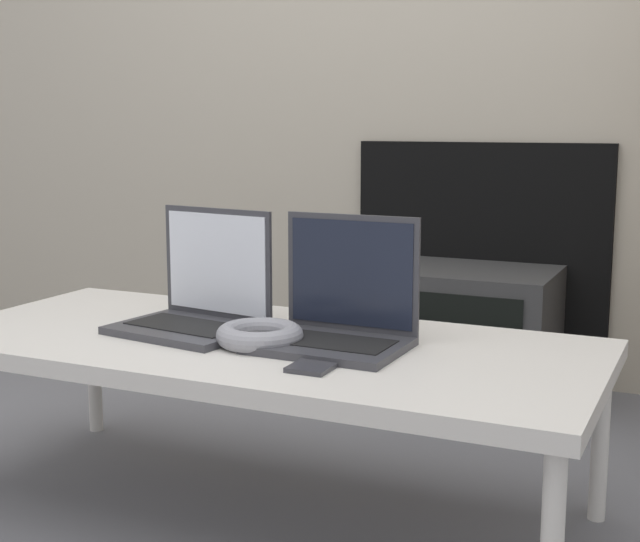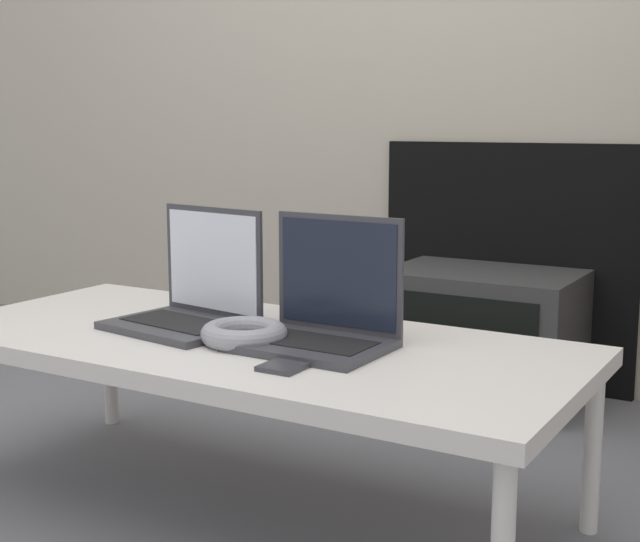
# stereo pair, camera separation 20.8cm
# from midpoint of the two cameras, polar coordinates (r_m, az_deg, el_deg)

# --- Properties ---
(table) EXTENTS (1.38, 0.62, 0.38)m
(table) POSITION_cam_midpoint_polar(r_m,az_deg,el_deg) (1.85, -1.52, -5.16)
(table) COLOR silver
(table) RESTS_ON ground_plane
(laptop_left) EXTENTS (0.32, 0.26, 0.26)m
(laptop_left) POSITION_cam_midpoint_polar(r_m,az_deg,el_deg) (1.94, -5.13, -1.83)
(laptop_left) COLOR #38383D
(laptop_left) RESTS_ON table
(laptop_right) EXTENTS (0.29, 0.23, 0.26)m
(laptop_right) POSITION_cam_midpoint_polar(r_m,az_deg,el_deg) (1.77, 3.52, -2.90)
(laptop_right) COLOR #38383D
(laptop_right) RESTS_ON table
(headphones) EXTENTS (0.17, 0.17, 0.04)m
(headphones) POSITION_cam_midpoint_polar(r_m,az_deg,el_deg) (1.79, -1.57, -4.06)
(headphones) COLOR gray
(headphones) RESTS_ON table
(phone) EXTENTS (0.07, 0.15, 0.01)m
(phone) POSITION_cam_midpoint_polar(r_m,az_deg,el_deg) (1.64, 1.95, -5.90)
(phone) COLOR #333338
(phone) RESTS_ON table
(tv) EXTENTS (0.56, 0.39, 0.39)m
(tv) POSITION_cam_midpoint_polar(r_m,az_deg,el_deg) (2.72, 12.47, -4.04)
(tv) COLOR #383838
(tv) RESTS_ON ground_plane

